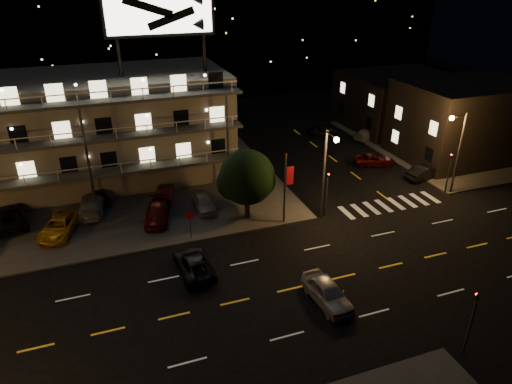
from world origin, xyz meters
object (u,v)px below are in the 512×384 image
object	(u,v)px
side_car_0	(426,172)
lot_car_2	(59,226)
tree	(246,179)
road_car_west	(194,263)
road_car_east	(327,292)
lot_car_4	(204,202)
lot_car_7	(92,204)

from	to	relation	value
side_car_0	lot_car_2	bearing A→B (deg)	79.79
tree	road_car_west	distance (m)	9.05
lot_car_2	road_car_east	xyz separation A→B (m)	(16.61, -14.75, -0.06)
side_car_0	tree	bearing A→B (deg)	86.01
tree	side_car_0	xyz separation A→B (m)	(20.06, 1.72, -3.09)
lot_car_2	road_car_west	xyz separation A→B (m)	(9.21, -8.54, -0.15)
tree	road_car_east	bearing A→B (deg)	-83.50
road_car_west	lot_car_2	bearing A→B (deg)	-46.33
lot_car_2	road_car_east	bearing A→B (deg)	-23.22
tree	lot_car_4	bearing A→B (deg)	139.53
road_car_east	lot_car_2	bearing A→B (deg)	134.63
lot_car_4	road_car_west	xyz separation A→B (m)	(-2.87, -8.68, -0.15)
tree	road_car_east	distance (m)	12.67
road_car_west	lot_car_4	bearing A→B (deg)	-111.77
lot_car_7	lot_car_4	bearing A→B (deg)	171.41
lot_car_2	lot_car_4	world-z (taller)	lot_car_4
lot_car_7	side_car_0	world-z (taller)	lot_car_7
lot_car_7	road_car_east	distance (m)	22.58
tree	road_car_west	size ratio (longest dim) A/B	1.27
lot_car_7	road_car_east	xyz separation A→B (m)	(13.96, -17.75, -0.15)
side_car_0	road_car_west	size ratio (longest dim) A/B	0.91
side_car_0	road_car_west	bearing A→B (deg)	97.62
lot_car_4	lot_car_7	world-z (taller)	lot_car_7
lot_car_4	lot_car_7	size ratio (longest dim) A/B	0.75
lot_car_4	road_car_west	bearing A→B (deg)	-108.63
lot_car_7	side_car_0	distance (m)	32.85
road_car_west	side_car_0	bearing A→B (deg)	-166.99
lot_car_2	side_car_0	bearing A→B (deg)	17.07
lot_car_4	road_car_east	xyz separation A→B (m)	(4.53, -14.90, -0.06)
lot_car_4	side_car_0	world-z (taller)	lot_car_4
lot_car_4	lot_car_7	bearing A→B (deg)	162.79
lot_car_2	side_car_0	size ratio (longest dim) A/B	1.10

